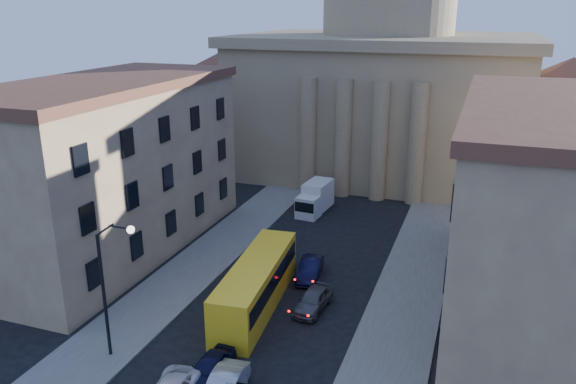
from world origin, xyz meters
name	(u,v)px	position (x,y,z in m)	size (l,w,h in m)	color
sidewalk_left	(180,281)	(-8.50, 18.00, 0.07)	(5.00, 60.00, 0.15)	#5C5A54
sidewalk_right	(400,320)	(8.50, 18.00, 0.07)	(5.00, 60.00, 0.15)	#5C5A54
church	(385,77)	(0.00, 55.47, 11.88)	(68.02, 28.76, 36.60)	#867052
building_left	(110,166)	(-17.00, 22.00, 7.42)	(11.60, 26.60, 14.70)	tan
building_right	(548,213)	(17.00, 22.00, 7.42)	(11.60, 26.60, 14.70)	tan
street_lamp	(110,279)	(-6.97, 8.00, 5.29)	(2.62, 0.44, 8.83)	black
car_left_near	(210,368)	(-0.80, 8.07, 0.71)	(1.67, 4.14, 1.41)	black
car_right_far	(313,300)	(2.47, 17.46, 0.75)	(1.77, 4.39, 1.50)	#4B4A4F
car_right_distant	(310,269)	(0.80, 22.02, 0.74)	(1.56, 4.48, 1.47)	black
city_bus	(256,283)	(-1.41, 16.48, 1.83)	(3.83, 12.29, 3.41)	yellow
box_truck	(315,199)	(-3.20, 36.46, 1.44)	(2.67, 5.72, 3.04)	silver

